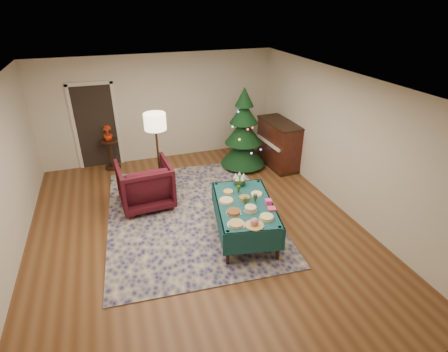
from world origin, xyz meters
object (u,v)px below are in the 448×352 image
object	(u,v)px
potted_plant	(108,136)
side_table	(111,155)
piano	(279,144)
floor_lamp	(155,127)
christmas_tree	(243,133)
armchair	(145,182)
gift_box	(268,202)
buffet_table	(245,210)

from	to	relation	value
potted_plant	side_table	bearing A→B (deg)	-90.00
side_table	piano	size ratio (longest dim) A/B	0.55
floor_lamp	potted_plant	world-z (taller)	floor_lamp
christmas_tree	piano	xyz separation A→B (m)	(0.89, -0.19, -0.35)
armchair	potted_plant	bearing A→B (deg)	-77.66
gift_box	floor_lamp	distance (m)	2.77
buffet_table	christmas_tree	bearing A→B (deg)	69.03
piano	side_table	bearing A→B (deg)	163.96
floor_lamp	side_table	bearing A→B (deg)	119.43
buffet_table	potted_plant	distance (m)	4.25
buffet_table	side_table	size ratio (longest dim) A/B	2.48
potted_plant	piano	size ratio (longest dim) A/B	0.27
side_table	potted_plant	distance (m)	0.49
floor_lamp	armchair	bearing A→B (deg)	-135.49
armchair	floor_lamp	xyz separation A→B (m)	(0.36, 0.36, 1.03)
gift_box	armchair	size ratio (longest dim) A/B	0.10
side_table	piano	bearing A→B (deg)	-16.04
potted_plant	christmas_tree	size ratio (longest dim) A/B	0.18
floor_lamp	potted_plant	xyz separation A→B (m)	(-0.95, 1.69, -0.70)
armchair	piano	distance (m)	3.58
armchair	side_table	world-z (taller)	armchair
floor_lamp	side_table	world-z (taller)	floor_lamp
gift_box	side_table	distance (m)	4.58
christmas_tree	potted_plant	bearing A→B (deg)	162.88
floor_lamp	buffet_table	bearing A→B (deg)	-58.89
potted_plant	gift_box	bearing A→B (deg)	-56.60
buffet_table	christmas_tree	distance (m)	2.90
floor_lamp	christmas_tree	size ratio (longest dim) A/B	0.90
gift_box	armchair	xyz separation A→B (m)	(-1.92, 1.77, -0.18)
buffet_table	piano	bearing A→B (deg)	52.40
christmas_tree	piano	distance (m)	0.97
gift_box	piano	size ratio (longest dim) A/B	0.08
armchair	side_table	bearing A→B (deg)	-77.66
buffet_table	floor_lamp	world-z (taller)	floor_lamp
floor_lamp	piano	distance (m)	3.30
armchair	piano	xyz separation A→B (m)	(3.46, 0.88, 0.04)
floor_lamp	side_table	xyz separation A→B (m)	(-0.95, 1.69, -1.19)
gift_box	christmas_tree	world-z (taller)	christmas_tree
gift_box	side_table	size ratio (longest dim) A/B	0.14
gift_box	piano	xyz separation A→B (m)	(1.54, 2.65, -0.14)
gift_box	piano	distance (m)	3.07
side_table	piano	xyz separation A→B (m)	(4.06, -1.17, 0.20)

